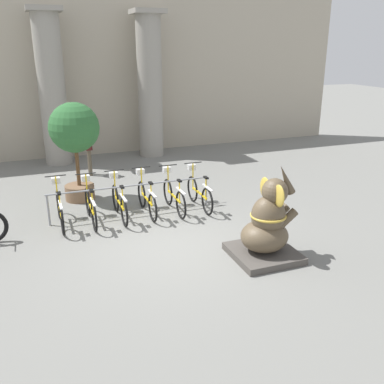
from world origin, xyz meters
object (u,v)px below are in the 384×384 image
object	(u,v)px
bicycle_3	(147,198)
elephant_statue	(267,227)
person_pedestrian	(88,143)
bicycle_4	(174,195)
bicycle_0	(60,208)
potted_tree	(75,134)
bicycle_1	(90,206)
bicycle_2	(119,202)
bicycle_5	(199,192)

from	to	relation	value
bicycle_3	elephant_statue	size ratio (longest dim) A/B	0.91
person_pedestrian	bicycle_3	bearing A→B (deg)	-77.87
bicycle_4	bicycle_0	bearing A→B (deg)	178.84
bicycle_0	potted_tree	bearing A→B (deg)	68.92
bicycle_3	bicycle_1	bearing A→B (deg)	-177.11
potted_tree	elephant_statue	bearing A→B (deg)	-57.11
bicycle_2	elephant_statue	distance (m)	3.81
bicycle_0	bicycle_2	size ratio (longest dim) A/B	1.00
bicycle_5	bicycle_1	bearing A→B (deg)	-179.59
bicycle_1	bicycle_2	xyz separation A→B (m)	(0.69, 0.03, 0.00)
bicycle_4	potted_tree	xyz separation A→B (m)	(-2.12, 1.71, 1.37)
bicycle_1	elephant_statue	distance (m)	4.24
bicycle_4	potted_tree	bearing A→B (deg)	141.10
bicycle_5	elephant_statue	world-z (taller)	elephant_statue
bicycle_2	person_pedestrian	xyz separation A→B (m)	(-0.15, 3.94, 0.62)
bicycle_2	person_pedestrian	size ratio (longest dim) A/B	1.00
bicycle_4	potted_tree	world-z (taller)	potted_tree
bicycle_1	bicycle_5	world-z (taller)	same
bicycle_0	person_pedestrian	size ratio (longest dim) A/B	1.00
bicycle_2	bicycle_3	world-z (taller)	same
bicycle_2	potted_tree	size ratio (longest dim) A/B	0.66
bicycle_2	bicycle_3	xyz separation A→B (m)	(0.69, 0.04, 0.00)
person_pedestrian	bicycle_2	bearing A→B (deg)	-87.85
bicycle_2	bicycle_0	bearing A→B (deg)	178.40
bicycle_0	bicycle_3	world-z (taller)	same
bicycle_1	person_pedestrian	size ratio (longest dim) A/B	1.00
bicycle_2	bicycle_3	bearing A→B (deg)	3.14
elephant_statue	potted_tree	xyz separation A→B (m)	(-3.05, 4.71, 1.15)
bicycle_1	potted_tree	xyz separation A→B (m)	(-0.05, 1.73, 1.37)
bicycle_2	bicycle_1	bearing A→B (deg)	-177.36
bicycle_5	elephant_statue	xyz separation A→B (m)	(0.24, -3.01, 0.22)
bicycle_3	potted_tree	world-z (taller)	potted_tree
bicycle_4	bicycle_5	xyz separation A→B (m)	(0.69, 0.01, 0.00)
elephant_statue	potted_tree	world-z (taller)	potted_tree
bicycle_3	bicycle_5	bearing A→B (deg)	-2.07
bicycle_0	elephant_statue	distance (m)	4.80
bicycle_0	bicycle_4	size ratio (longest dim) A/B	1.00
bicycle_1	person_pedestrian	world-z (taller)	person_pedestrian
elephant_statue	bicycle_1	bearing A→B (deg)	135.09
bicycle_3	person_pedestrian	size ratio (longest dim) A/B	1.00
bicycle_3	elephant_statue	distance (m)	3.47
bicycle_1	bicycle_3	bearing A→B (deg)	2.89
bicycle_0	bicycle_2	bearing A→B (deg)	-1.60
potted_tree	bicycle_5	bearing A→B (deg)	-31.26
bicycle_0	potted_tree	xyz separation A→B (m)	(0.64, 1.66, 1.37)
bicycle_0	bicycle_1	size ratio (longest dim) A/B	1.00
bicycle_4	bicycle_5	distance (m)	0.69
bicycle_2	bicycle_5	bearing A→B (deg)	-0.34
bicycle_2	bicycle_5	world-z (taller)	same
bicycle_3	bicycle_4	size ratio (longest dim) A/B	1.00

